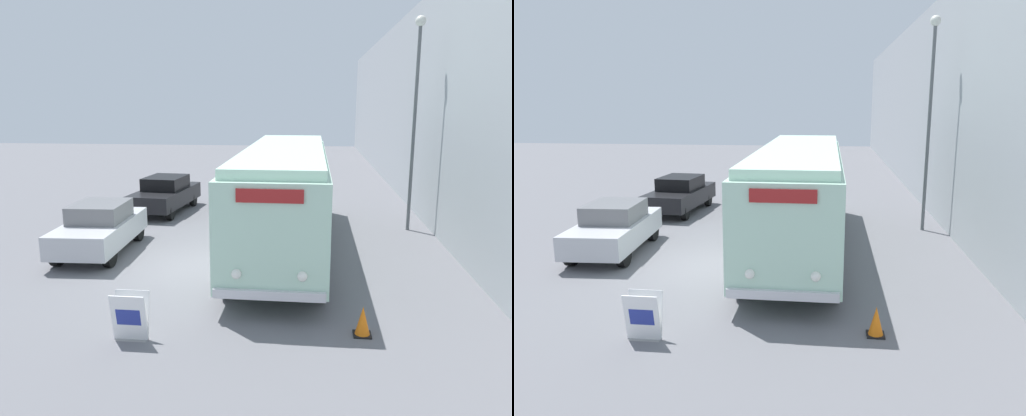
# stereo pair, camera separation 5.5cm
# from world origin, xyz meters

# --- Properties ---
(ground_plane) EXTENTS (80.00, 80.00, 0.00)m
(ground_plane) POSITION_xyz_m (0.00, 0.00, 0.00)
(ground_plane) COLOR slate
(building_wall_right) EXTENTS (0.30, 60.00, 8.68)m
(building_wall_right) POSITION_xyz_m (7.64, 10.00, 4.34)
(building_wall_right) COLOR #9EA3A8
(building_wall_right) RESTS_ON ground_plane
(vintage_bus) EXTENTS (2.50, 11.42, 3.22)m
(vintage_bus) POSITION_xyz_m (2.34, 2.15, 1.83)
(vintage_bus) COLOR black
(vintage_bus) RESTS_ON ground_plane
(sign_board) EXTENTS (0.70, 0.36, 0.97)m
(sign_board) POSITION_xyz_m (-0.28, -4.59, 0.47)
(sign_board) COLOR gray
(sign_board) RESTS_ON ground_plane
(streetlamp) EXTENTS (0.36, 0.36, 7.42)m
(streetlamp) POSITION_xyz_m (6.68, 4.86, 4.71)
(streetlamp) COLOR #595E60
(streetlamp) RESTS_ON ground_plane
(parked_car_near) EXTENTS (1.99, 4.22, 1.54)m
(parked_car_near) POSITION_xyz_m (-3.29, 0.97, 0.78)
(parked_car_near) COLOR black
(parked_car_near) RESTS_ON ground_plane
(parked_car_mid) EXTENTS (2.14, 4.35, 1.50)m
(parked_car_mid) POSITION_xyz_m (-2.99, 6.88, 0.77)
(parked_car_mid) COLOR black
(parked_car_mid) RESTS_ON ground_plane
(traffic_cone) EXTENTS (0.36, 0.36, 0.61)m
(traffic_cone) POSITION_xyz_m (4.25, -3.89, 0.30)
(traffic_cone) COLOR black
(traffic_cone) RESTS_ON ground_plane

